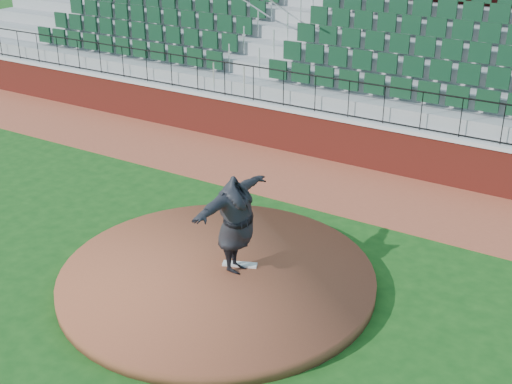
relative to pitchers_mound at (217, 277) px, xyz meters
The scene contains 10 objects.
ground 0.17m from the pitchers_mound, 147.68° to the left, with size 90.00×90.00×0.00m, color #134213.
warning_track 5.46m from the pitchers_mound, 91.03° to the left, with size 34.00×3.20×0.01m, color brown.
field_wall 7.08m from the pitchers_mound, 90.79° to the left, with size 34.00×0.35×1.20m, color maroon.
wall_cap 7.15m from the pitchers_mound, 90.79° to the left, with size 34.00×0.45×0.10m, color #B7B7B7.
wall_railing 7.26m from the pitchers_mound, 90.79° to the left, with size 34.00×0.05×1.00m, color black, non-canonical shape.
seating_stands 10.03m from the pitchers_mound, 90.57° to the left, with size 34.00×5.10×4.60m, color gray, non-canonical shape.
concourse_wall 12.86m from the pitchers_mound, 90.45° to the left, with size 34.00×0.50×5.50m, color maroon.
pitchers_mound is the anchor object (origin of this frame).
pitching_rubber 0.51m from the pitchers_mound, 60.93° to the left, with size 0.67×0.17×0.04m, color silver.
pitcher 1.16m from the pitchers_mound, 41.43° to the left, with size 2.40×0.65×1.95m, color black.
Camera 1 is at (6.54, -8.99, 6.89)m, focal length 46.84 mm.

